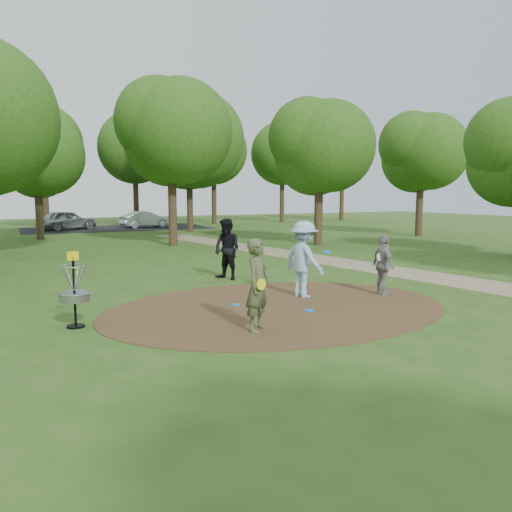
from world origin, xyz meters
name	(u,v)px	position (x,y,z in m)	size (l,w,h in m)	color
ground	(278,308)	(0.00, 0.00, 0.00)	(100.00, 100.00, 0.00)	#2D5119
dirt_clearing	(278,307)	(0.00, 0.00, 0.01)	(8.40, 8.40, 0.02)	#47301C
footpath	(422,275)	(6.50, 2.00, 0.01)	(2.00, 40.00, 0.01)	#8C7A5B
parking_lot	(117,228)	(2.00, 30.00, 0.00)	(14.00, 8.00, 0.01)	black
player_observer_with_disc	(258,285)	(-1.33, -1.57, 0.91)	(0.79, 0.76, 1.82)	#495631
player_throwing_with_disc	(304,259)	(1.18, 0.80, 0.99)	(1.32, 1.42, 1.99)	#97C6E1
player_walking_with_disc	(227,249)	(0.46, 4.15, 0.96)	(1.05, 1.15, 1.92)	black
player_waiting_with_disc	(384,265)	(3.22, 0.09, 0.81)	(0.56, 1.00, 1.61)	gray
disc_ground_cyan	(236,305)	(-0.82, 0.62, 0.03)	(0.22, 0.22, 0.02)	#178DBF
disc_ground_blue	(309,310)	(0.44, -0.64, 0.03)	(0.22, 0.22, 0.02)	#0D7BEB
car_left	(67,220)	(-1.74, 29.75, 0.74)	(1.74, 4.32, 1.47)	#ACAFB4
car_right	(146,219)	(4.23, 29.74, 0.65)	(1.38, 3.95, 1.30)	#B6BABF
disc_golf_basket	(74,284)	(-4.50, 0.30, 0.87)	(0.63, 0.63, 1.54)	black
tree_ring	(204,128)	(1.68, 9.36, 5.31)	(36.70, 46.05, 9.67)	#332316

